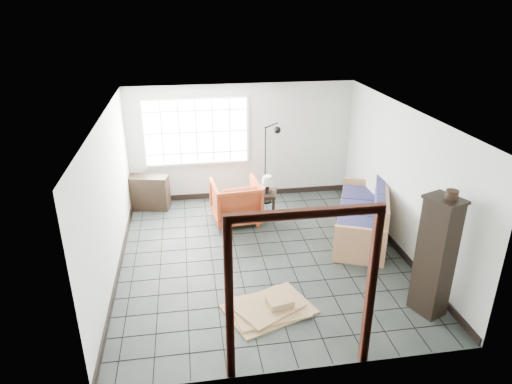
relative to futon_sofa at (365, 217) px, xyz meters
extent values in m
plane|color=black|center=(-2.11, -0.49, -0.38)|extent=(5.50, 5.50, 0.00)
cube|color=beige|center=(-2.11, 2.26, 0.92)|extent=(5.00, 0.02, 2.60)
cube|color=beige|center=(-2.11, -3.24, 0.92)|extent=(5.00, 0.02, 2.60)
cube|color=beige|center=(-4.61, -0.49, 0.92)|extent=(0.02, 5.50, 2.60)
cube|color=beige|center=(0.39, -0.49, 0.92)|extent=(0.02, 5.50, 2.60)
cube|color=white|center=(-2.11, -0.49, 2.22)|extent=(5.00, 5.50, 0.02)
cube|color=black|center=(-2.11, 2.24, -0.32)|extent=(4.95, 0.03, 0.12)
cube|color=black|center=(-4.59, -0.49, -0.32)|extent=(0.03, 5.45, 0.12)
cube|color=black|center=(0.37, -0.49, -0.32)|extent=(0.03, 5.45, 0.12)
cube|color=silver|center=(-3.11, 2.22, 1.22)|extent=(2.32, 0.06, 1.52)
cube|color=white|center=(-3.11, 2.18, 1.22)|extent=(2.20, 0.02, 1.40)
cube|color=#37130C|center=(-2.96, -3.19, 0.67)|extent=(0.10, 0.08, 2.10)
cube|color=#37130C|center=(-1.26, -3.19, 0.67)|extent=(0.10, 0.08, 2.10)
cube|color=#37130C|center=(-2.11, -3.19, 1.77)|extent=(1.80, 0.08, 0.10)
cube|color=#A4774A|center=(-0.07, 0.03, -0.18)|extent=(1.67, 2.38, 0.40)
cube|color=#A4774A|center=(-0.51, -1.02, -0.02)|extent=(0.84, 0.40, 0.71)
cube|color=#A4774A|center=(0.37, 1.08, -0.02)|extent=(0.84, 0.40, 0.71)
cube|color=#A4774A|center=(0.30, -0.13, 0.23)|extent=(0.94, 2.08, 0.77)
cube|color=#1C173A|center=(-0.37, -0.64, 0.11)|extent=(1.01, 0.96, 0.18)
cube|color=#1C173A|center=(-0.07, -0.76, 0.38)|extent=(0.42, 0.71, 0.58)
cube|color=#1C173A|center=(-0.09, 0.04, 0.11)|extent=(1.01, 0.96, 0.18)
cube|color=#1C173A|center=(0.21, -0.09, 0.38)|extent=(0.42, 0.71, 0.58)
cube|color=#1C173A|center=(0.19, 0.71, 0.11)|extent=(1.01, 0.96, 0.18)
cube|color=#1C173A|center=(0.49, 0.59, 0.38)|extent=(0.42, 0.71, 0.58)
imported|color=maroon|center=(-2.40, 1.00, 0.11)|extent=(1.02, 0.96, 0.96)
cube|color=black|center=(-1.80, 1.10, 0.15)|extent=(0.61, 0.61, 0.06)
cube|color=black|center=(-2.05, 0.95, -0.12)|extent=(0.06, 0.06, 0.51)
cube|color=black|center=(-1.65, 0.86, -0.12)|extent=(0.06, 0.06, 0.51)
cube|color=black|center=(-1.96, 1.34, -0.12)|extent=(0.06, 0.06, 0.51)
cube|color=black|center=(-1.56, 1.25, -0.12)|extent=(0.06, 0.06, 0.51)
cylinder|color=black|center=(-1.74, 1.04, 0.25)|extent=(0.12, 0.12, 0.13)
cylinder|color=black|center=(-1.74, 1.04, 0.36)|extent=(0.03, 0.03, 0.09)
cone|color=beige|center=(-1.74, 1.04, 0.47)|extent=(0.31, 0.31, 0.19)
cube|color=silver|center=(-1.81, 1.14, 0.23)|extent=(0.32, 0.29, 0.10)
cylinder|color=black|center=(-1.93, 1.19, 0.23)|extent=(0.04, 0.06, 0.06)
cylinder|color=black|center=(-1.65, 1.84, -0.36)|extent=(0.37, 0.37, 0.03)
cylinder|color=black|center=(-1.65, 1.84, 0.51)|extent=(0.03, 0.03, 1.73)
cylinder|color=black|center=(-1.54, 1.74, 1.42)|extent=(0.29, 0.12, 0.16)
sphere|color=black|center=(-1.43, 1.64, 1.34)|extent=(0.20, 0.20, 0.16)
cube|color=black|center=(-4.26, 1.91, 0.00)|extent=(1.02, 0.57, 0.75)
cube|color=black|center=(-4.26, 1.91, 0.01)|extent=(0.94, 0.50, 0.03)
cube|color=black|center=(0.04, -2.39, 0.53)|extent=(0.48, 0.55, 1.81)
cube|color=black|center=(0.04, -2.39, 1.43)|extent=(0.54, 0.60, 0.05)
cylinder|color=black|center=(0.09, -2.43, 1.51)|extent=(0.21, 0.21, 0.12)
cube|color=olive|center=(-0.38, -0.64, -0.37)|extent=(0.53, 0.46, 0.02)
cube|color=black|center=(-0.60, -0.59, -0.22)|extent=(0.11, 0.36, 0.31)
cube|color=olive|center=(-0.16, -0.70, -0.22)|extent=(0.11, 0.36, 0.31)
cube|color=olive|center=(-0.43, -0.82, -0.22)|extent=(0.45, 0.13, 0.31)
cube|color=olive|center=(-0.34, -0.47, -0.22)|extent=(0.45, 0.13, 0.31)
cube|color=olive|center=(-0.67, -0.57, -0.01)|extent=(0.26, 0.40, 0.13)
cube|color=olive|center=(-0.10, -0.71, -0.01)|extent=(0.26, 0.40, 0.13)
cube|color=olive|center=(-2.27, -2.02, -0.36)|extent=(1.47, 1.26, 0.03)
cube|color=olive|center=(-2.27, -2.02, -0.34)|extent=(1.20, 0.97, 0.03)
cube|color=olive|center=(-2.27, -2.02, -0.31)|extent=(1.14, 1.04, 0.03)
cube|color=olive|center=(-2.11, -2.02, -0.25)|extent=(0.41, 0.36, 0.10)
camera|label=1|loc=(-3.33, -7.47, 3.92)|focal=32.00mm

